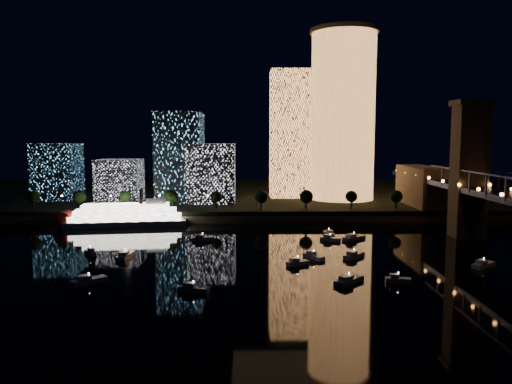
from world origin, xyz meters
The scene contains 10 objects.
ground centered at (0.00, 0.00, 0.00)m, with size 520.00×520.00×0.00m, color black.
far_bank centered at (0.00, 160.00, 2.50)m, with size 420.00×160.00×5.00m, color black.
seawall centered at (0.00, 82.00, 1.50)m, with size 420.00×6.00×3.00m, color #6B5E4C.
tower_cylindrical centered at (32.12, 123.52, 47.60)m, with size 34.00×34.00×84.94m.
tower_rectangular centered at (6.34, 135.44, 38.17)m, with size 20.85×20.85×66.34m, color #F6984F.
midrise_blocks centered at (-63.77, 117.90, 22.11)m, with size 101.64×35.32×43.73m.
riverboat centered at (-68.68, 74.35, 4.07)m, with size 53.64×17.30×15.88m.
motorboats centered at (-6.38, 17.37, 0.81)m, with size 123.30×73.73×2.78m.
esplanade_trees centered at (-31.53, 88.00, 10.46)m, with size 165.51×6.84×8.92m.
street_lamps centered at (-34.00, 94.00, 9.02)m, with size 132.70×0.70×5.65m.
Camera 1 is at (-15.59, -130.56, 36.83)m, focal length 35.00 mm.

